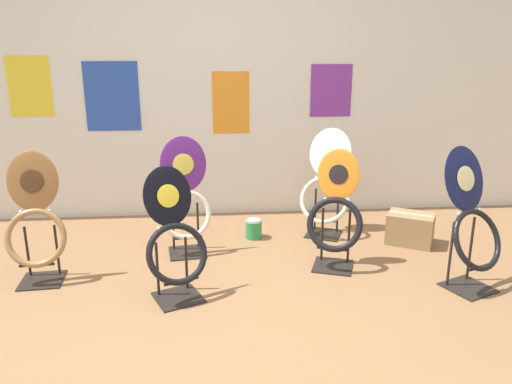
% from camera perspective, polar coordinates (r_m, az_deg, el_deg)
% --- Properties ---
extents(ground_plane, '(14.00, 14.00, 0.00)m').
position_cam_1_polar(ground_plane, '(2.88, -4.39, -16.45)').
color(ground_plane, '#8E6642').
extents(wall_back, '(8.00, 0.07, 2.60)m').
position_cam_1_polar(wall_back, '(4.62, -5.10, 13.11)').
color(wall_back, silver).
rests_on(wall_back, ground_plane).
extents(toilet_seat_display_jazz_black, '(0.44, 0.42, 0.84)m').
position_cam_1_polar(toilet_seat_display_jazz_black, '(3.17, -9.30, -5.63)').
color(toilet_seat_display_jazz_black, black).
rests_on(toilet_seat_display_jazz_black, ground_plane).
extents(toilet_seat_display_woodgrain, '(0.41, 0.30, 0.90)m').
position_cam_1_polar(toilet_seat_display_woodgrain, '(3.65, -23.91, -3.26)').
color(toilet_seat_display_woodgrain, black).
rests_on(toilet_seat_display_woodgrain, ground_plane).
extents(toilet_seat_display_navy_moon, '(0.49, 0.47, 0.94)m').
position_cam_1_polar(toilet_seat_display_navy_moon, '(3.53, 23.46, -3.47)').
color(toilet_seat_display_navy_moon, black).
rests_on(toilet_seat_display_navy_moon, ground_plane).
extents(toilet_seat_display_white_plain, '(0.51, 0.52, 0.89)m').
position_cam_1_polar(toilet_seat_display_white_plain, '(4.24, 8.01, 0.40)').
color(toilet_seat_display_white_plain, black).
rests_on(toilet_seat_display_white_plain, ground_plane).
extents(toilet_seat_display_purple_note, '(0.40, 0.31, 0.91)m').
position_cam_1_polar(toilet_seat_display_purple_note, '(3.83, -8.08, -1.19)').
color(toilet_seat_display_purple_note, black).
rests_on(toilet_seat_display_purple_note, ground_plane).
extents(toilet_seat_display_orange_sun, '(0.45, 0.39, 0.85)m').
position_cam_1_polar(toilet_seat_display_orange_sun, '(3.61, 9.05, -2.90)').
color(toilet_seat_display_orange_sun, black).
rests_on(toilet_seat_display_orange_sun, ground_plane).
extents(paint_can, '(0.14, 0.14, 0.16)m').
position_cam_1_polar(paint_can, '(4.20, -0.27, -4.15)').
color(paint_can, '#2D8E4C').
rests_on(paint_can, ground_plane).
extents(storage_box, '(0.44, 0.39, 0.25)m').
position_cam_1_polar(storage_box, '(4.26, 17.20, -4.02)').
color(storage_box, '#93754C').
rests_on(storage_box, ground_plane).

